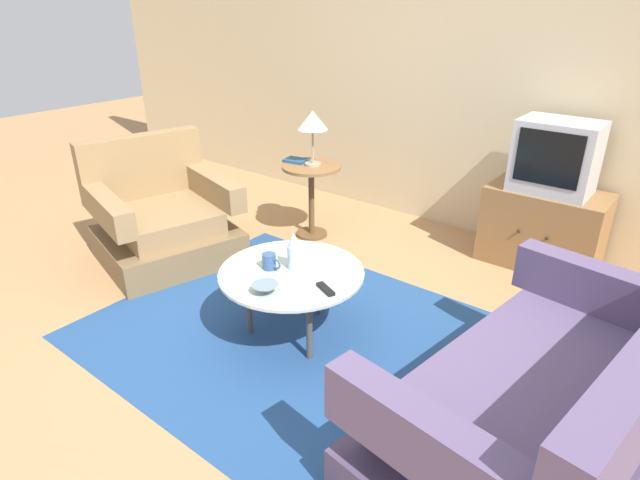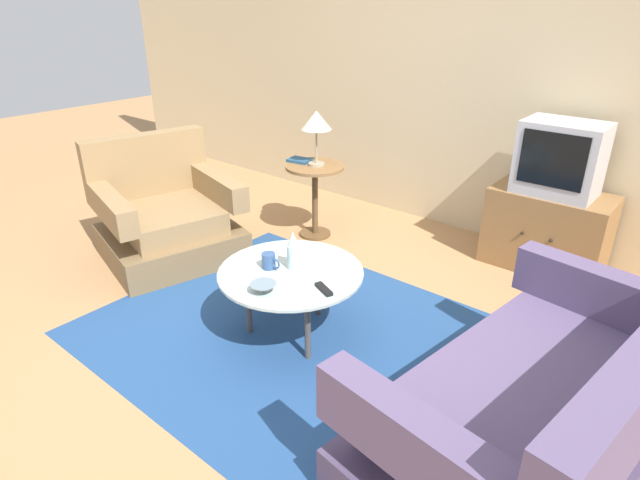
% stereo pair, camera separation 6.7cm
% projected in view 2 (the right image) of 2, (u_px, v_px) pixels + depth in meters
% --- Properties ---
extents(ground_plane, '(16.00, 16.00, 0.00)m').
position_uv_depth(ground_plane, '(282.00, 337.00, 3.21)').
color(ground_plane, '#AD7F51').
extents(back_wall, '(9.00, 0.12, 2.70)m').
position_uv_depth(back_wall, '(472.00, 70.00, 4.24)').
color(back_wall, '#CCB78E').
rests_on(back_wall, ground).
extents(area_rug, '(2.37, 1.97, 0.00)m').
position_uv_depth(area_rug, '(292.00, 333.00, 3.25)').
color(area_rug, navy).
rests_on(area_rug, ground).
extents(armchair, '(1.12, 1.17, 0.91)m').
position_uv_depth(armchair, '(166.00, 219.00, 4.12)').
color(armchair, brown).
rests_on(armchair, ground).
extents(couch, '(1.14, 1.72, 0.86)m').
position_uv_depth(couch, '(538.00, 412.00, 2.23)').
color(couch, '#4B3E5C').
rests_on(couch, ground).
extents(coffee_table, '(0.86, 0.86, 0.44)m').
position_uv_depth(coffee_table, '(291.00, 276.00, 3.08)').
color(coffee_table, '#B2C6C1').
rests_on(coffee_table, ground).
extents(side_table, '(0.49, 0.49, 0.63)m').
position_uv_depth(side_table, '(315.00, 186.00, 4.39)').
color(side_table, olive).
rests_on(side_table, ground).
extents(tv_stand, '(0.84, 0.49, 0.60)m').
position_uv_depth(tv_stand, '(547.00, 230.00, 3.93)').
color(tv_stand, olive).
rests_on(tv_stand, ground).
extents(television, '(0.54, 0.39, 0.52)m').
position_uv_depth(television, '(561.00, 158.00, 3.68)').
color(television, '#B7B7BC').
rests_on(television, tv_stand).
extents(table_lamp, '(0.24, 0.24, 0.45)m').
position_uv_depth(table_lamp, '(316.00, 122.00, 4.16)').
color(table_lamp, '#9E937A').
rests_on(table_lamp, side_table).
extents(vase, '(0.08, 0.08, 0.23)m').
position_uv_depth(vase, '(293.00, 251.00, 3.05)').
color(vase, silver).
rests_on(vase, coffee_table).
extents(mug, '(0.13, 0.08, 0.09)m').
position_uv_depth(mug, '(269.00, 261.00, 3.08)').
color(mug, '#335184').
rests_on(mug, coffee_table).
extents(bowl, '(0.15, 0.15, 0.05)m').
position_uv_depth(bowl, '(263.00, 288.00, 2.83)').
color(bowl, slate).
rests_on(bowl, coffee_table).
extents(tv_remote_dark, '(0.15, 0.09, 0.02)m').
position_uv_depth(tv_remote_dark, '(324.00, 289.00, 2.86)').
color(tv_remote_dark, black).
rests_on(tv_remote_dark, coffee_table).
extents(book, '(0.21, 0.17, 0.02)m').
position_uv_depth(book, '(300.00, 160.00, 4.41)').
color(book, navy).
rests_on(book, side_table).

